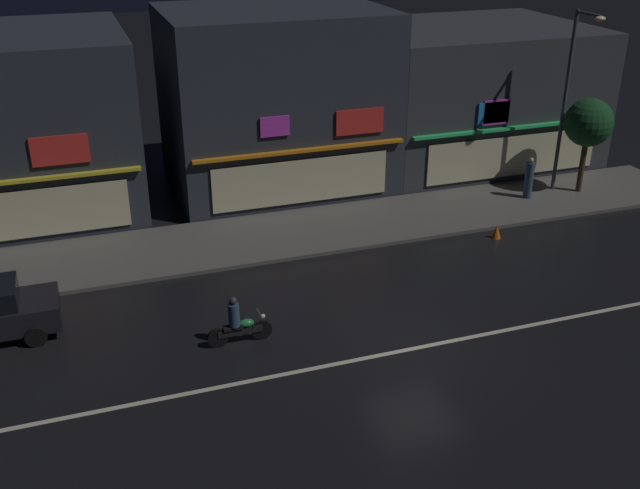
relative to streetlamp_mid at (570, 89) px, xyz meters
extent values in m
plane|color=black|center=(-10.96, -9.04, -4.54)|extent=(140.00, 140.00, 0.00)
cube|color=beige|center=(-10.96, -9.04, -4.54)|extent=(30.89, 0.16, 0.01)
cube|color=#5B5954|center=(-10.96, -0.44, -4.47)|extent=(32.52, 4.18, 0.14)
cube|color=#2D333D|center=(-10.96, 5.21, -0.78)|extent=(9.09, 7.02, 7.53)
cube|color=orange|center=(-10.96, 1.58, -1.94)|extent=(8.64, 0.24, 0.12)
cube|color=red|center=(-8.50, 1.64, -1.01)|extent=(2.00, 0.08, 1.01)
cube|color=#D83FD8|center=(-12.00, 1.64, -0.88)|extent=(1.16, 0.08, 0.78)
cube|color=beige|center=(-10.96, 1.64, -3.24)|extent=(7.28, 0.06, 1.80)
cube|color=#2D333D|center=(-20.71, 5.94, -1.04)|extent=(7.48, 8.47, 7.01)
cube|color=yellow|center=(-20.71, 1.58, -1.94)|extent=(7.11, 0.24, 0.12)
cube|color=red|center=(-19.86, 1.64, -0.99)|extent=(1.99, 0.08, 1.06)
cube|color=beige|center=(-20.71, 1.64, -3.24)|extent=(5.98, 0.06, 1.80)
cube|color=#383A3F|center=(-1.20, 5.91, -1.42)|extent=(10.39, 8.42, 6.24)
cube|color=#33E572|center=(-1.20, 1.58, -1.94)|extent=(9.87, 0.24, 0.12)
cube|color=#268CF2|center=(-2.41, 1.64, -1.18)|extent=(1.47, 0.08, 0.91)
cube|color=#D83FD8|center=(-2.28, 1.64, -1.19)|extent=(1.23, 0.08, 1.06)
cube|color=beige|center=(-1.20, 1.64, -3.24)|extent=(8.32, 0.06, 1.80)
cylinder|color=#47494C|center=(0.00, 0.21, -0.65)|extent=(0.16, 0.16, 7.51)
cube|color=#47494C|center=(0.00, -0.49, 3.01)|extent=(0.10, 1.40, 0.10)
ellipsoid|color=#F9E099|center=(0.00, -1.19, 2.93)|extent=(0.44, 0.32, 0.20)
cylinder|color=#334766|center=(-1.63, -0.32, -3.64)|extent=(0.35, 0.35, 1.53)
sphere|color=tan|center=(-1.63, -0.32, -2.76)|extent=(0.22, 0.22, 0.22)
cylinder|color=#473323|center=(0.89, -0.39, -3.29)|extent=(0.24, 0.24, 2.22)
sphere|color=#194723|center=(0.89, -0.39, -1.38)|extent=(2.00, 2.00, 2.00)
cube|color=#F9F2CC|center=(-20.47, -3.87, -3.75)|extent=(0.08, 0.20, 0.12)
cube|color=#F9F2CC|center=(-20.47, -5.08, -3.75)|extent=(0.08, 0.20, 0.12)
cylinder|color=black|center=(-21.16, -3.58, -4.23)|extent=(0.62, 0.20, 0.62)
cylinder|color=black|center=(-21.16, -5.36, -4.23)|extent=(0.62, 0.20, 0.62)
cylinder|color=black|center=(-14.97, -7.11, -4.24)|extent=(0.60, 0.08, 0.60)
cylinder|color=black|center=(-16.27, -7.11, -4.24)|extent=(0.60, 0.10, 0.60)
cube|color=black|center=(-15.62, -7.11, -4.14)|extent=(1.30, 0.14, 0.20)
ellipsoid|color=#268C3F|center=(-15.42, -7.11, -3.92)|extent=(0.44, 0.26, 0.24)
cube|color=black|center=(-15.82, -7.11, -3.99)|extent=(0.56, 0.22, 0.10)
cylinder|color=slate|center=(-15.02, -7.11, -3.69)|extent=(0.03, 0.60, 0.03)
sphere|color=white|center=(-14.93, -7.11, -3.79)|extent=(0.14, 0.14, 0.14)
cylinder|color=#334766|center=(-15.77, -7.11, -3.59)|extent=(0.32, 0.32, 0.70)
sphere|color=#333338|center=(-15.77, -7.11, -3.13)|extent=(0.22, 0.22, 0.22)
cone|color=orange|center=(-4.84, -3.19, -4.27)|extent=(0.36, 0.36, 0.55)
camera|label=1|loc=(-19.41, -25.10, 7.21)|focal=41.87mm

